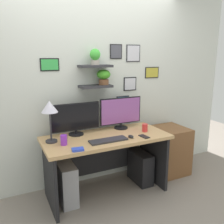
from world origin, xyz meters
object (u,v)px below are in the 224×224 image
object	(u,v)px
monitor_left	(75,118)
monitor_right	(121,112)
cell_phone	(144,136)
computer_tower_right	(140,167)
desk_lamp	(50,110)
computer_mouse	(131,136)
scissors_tray	(78,149)
desk	(105,151)
water_cup	(64,140)
keyboard	(108,140)
computer_tower_left	(66,183)
drawer_cabinet	(170,150)
pen_cup	(145,128)

from	to	relation	value
monitor_left	monitor_right	bearing A→B (deg)	-0.00
cell_phone	computer_tower_right	bearing A→B (deg)	59.04
desk_lamp	computer_mouse	bearing A→B (deg)	-16.64
monitor_left	scissors_tray	xyz separation A→B (m)	(-0.14, -0.50, -0.19)
desk	water_cup	distance (m)	0.61
keyboard	cell_phone	bearing A→B (deg)	-7.08
monitor_left	cell_phone	world-z (taller)	monitor_left
desk_lamp	computer_tower_left	xyz separation A→B (m)	(0.13, -0.06, -0.88)
drawer_cabinet	computer_tower_right	bearing A→B (deg)	-172.62
desk	keyboard	xyz separation A→B (m)	(-0.05, -0.22, 0.22)
water_cup	drawer_cabinet	size ratio (longest dim) A/B	0.16
desk	drawer_cabinet	bearing A→B (deg)	3.66
cell_phone	water_cup	size ratio (longest dim) A/B	1.27
monitor_right	scissors_tray	xyz separation A→B (m)	(-0.76, -0.50, -0.20)
monitor_right	drawer_cabinet	world-z (taller)	monitor_right
scissors_tray	drawer_cabinet	world-z (taller)	scissors_tray
keyboard	water_cup	xyz separation A→B (m)	(-0.48, 0.10, 0.05)
monitor_right	scissors_tray	bearing A→B (deg)	-146.65
scissors_tray	drawer_cabinet	size ratio (longest dim) A/B	0.18
desk	pen_cup	size ratio (longest dim) A/B	15.06
monitor_left	computer_tower_left	world-z (taller)	monitor_left
pen_cup	computer_tower_left	distance (m)	1.17
monitor_left	water_cup	xyz separation A→B (m)	(-0.22, -0.28, -0.15)
pen_cup	monitor_right	bearing A→B (deg)	128.04
cell_phone	scissors_tray	bearing A→B (deg)	179.38
cell_phone	desk_lamp	bearing A→B (deg)	158.80
computer_tower_right	monitor_right	bearing A→B (deg)	142.74
monitor_left	cell_phone	xyz separation A→B (m)	(0.70, -0.44, -0.20)
cell_phone	pen_cup	distance (m)	0.22
desk	cell_phone	size ratio (longest dim) A/B	10.76
desk	scissors_tray	xyz separation A→B (m)	(-0.45, -0.33, 0.23)
cell_phone	scissors_tray	distance (m)	0.84
pen_cup	drawer_cabinet	bearing A→B (deg)	16.70
keyboard	drawer_cabinet	xyz separation A→B (m)	(1.13, 0.29, -0.42)
computer_mouse	water_cup	bearing A→B (deg)	171.45
scissors_tray	computer_tower_left	xyz separation A→B (m)	(-0.06, 0.31, -0.52)
desk_lamp	computer_tower_right	xyz separation A→B (m)	(1.16, -0.03, -0.91)
computer_tower_left	monitor_left	bearing A→B (deg)	44.06
water_cup	computer_tower_left	world-z (taller)	water_cup
scissors_tray	computer_mouse	bearing A→B (deg)	8.64
drawer_cabinet	monitor_left	bearing A→B (deg)	176.06
computer_mouse	drawer_cabinet	distance (m)	0.99
monitor_left	drawer_cabinet	world-z (taller)	monitor_left
monitor_left	monitor_right	xyz separation A→B (m)	(0.62, -0.00, 0.01)
computer_tower_right	desk	bearing A→B (deg)	179.76
drawer_cabinet	keyboard	bearing A→B (deg)	-165.74
desk	keyboard	size ratio (longest dim) A/B	3.42
desk_lamp	pen_cup	size ratio (longest dim) A/B	4.69
desk	computer_tower_right	distance (m)	0.62
desk	water_cup	world-z (taller)	water_cup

